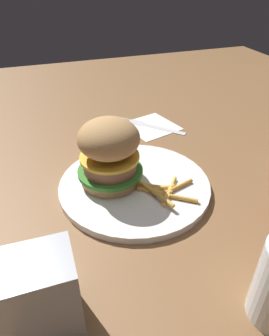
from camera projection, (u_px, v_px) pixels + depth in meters
name	position (u px, v px, depth m)	size (l,w,h in m)	color
ground_plane	(133.00, 179.00, 0.56)	(1.60, 1.60, 0.00)	brown
plate	(134.00, 185.00, 0.54)	(0.26, 0.26, 0.01)	white
sandwich	(109.00, 152.00, 0.51)	(0.11, 0.11, 0.12)	tan
fries_pile	(162.00, 191.00, 0.51)	(0.09, 0.11, 0.01)	#E5B251
napkin	(151.00, 126.00, 0.74)	(0.11, 0.11, 0.00)	white
fork	(150.00, 125.00, 0.74)	(0.14, 0.13, 0.00)	silver
napkin_dispenser	(33.00, 299.00, 0.31)	(0.09, 0.06, 0.10)	#B7BABF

